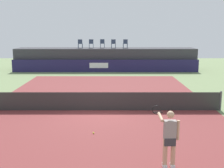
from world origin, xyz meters
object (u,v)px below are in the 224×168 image
(tennis_ball, at_px, (92,133))
(spectator_chair_right, at_px, (112,43))
(spectator_chair_far_right, at_px, (124,43))
(net_post_far, at_px, (219,101))
(tennis_player, at_px, (168,137))
(spectator_chair_center, at_px, (101,43))
(spectator_chair_far_left, at_px, (79,43))
(spectator_chair_left, at_px, (90,43))

(tennis_ball, bearing_deg, spectator_chair_right, 87.24)
(spectator_chair_right, xyz_separation_m, spectator_chair_far_right, (1.20, 0.11, 0.00))
(net_post_far, relative_size, tennis_player, 0.56)
(spectator_chair_center, height_order, spectator_chair_far_right, same)
(spectator_chair_center, distance_m, net_post_far, 16.96)
(spectator_chair_far_left, distance_m, spectator_chair_right, 3.34)
(tennis_player, height_order, tennis_ball, tennis_player)
(spectator_chair_far_right, relative_size, tennis_player, 0.50)
(tennis_player, distance_m, tennis_ball, 3.86)
(spectator_chair_left, xyz_separation_m, tennis_player, (3.81, -21.44, -1.73))
(spectator_chair_left, distance_m, spectator_chair_far_right, 3.45)
(spectator_chair_right, height_order, tennis_ball, spectator_chair_right)
(spectator_chair_left, relative_size, spectator_chair_center, 1.00)
(spectator_chair_far_right, xyz_separation_m, net_post_far, (4.21, -15.14, -2.19))
(spectator_chair_right, bearing_deg, spectator_chair_far_right, 5.31)
(spectator_chair_far_left, bearing_deg, spectator_chair_far_right, 1.69)
(net_post_far, bearing_deg, spectator_chair_far_right, 105.54)
(spectator_chair_left, bearing_deg, spectator_chair_far_left, -170.78)
(spectator_chair_far_left, bearing_deg, tennis_ball, -82.43)
(spectator_chair_left, distance_m, spectator_chair_right, 2.25)
(spectator_chair_center, bearing_deg, spectator_chair_left, -164.71)
(spectator_chair_left, bearing_deg, spectator_chair_right, -3.93)
(spectator_chair_left, bearing_deg, spectator_chair_center, 15.29)
(spectator_chair_far_right, distance_m, tennis_ball, 18.86)
(spectator_chair_center, bearing_deg, spectator_chair_far_right, -8.51)
(spectator_chair_left, xyz_separation_m, net_post_far, (7.66, -15.19, -2.19))
(tennis_ball, bearing_deg, spectator_chair_far_right, 83.59)
(spectator_chair_far_right, distance_m, net_post_far, 15.87)
(spectator_chair_center, distance_m, tennis_player, 21.98)
(spectator_chair_right, distance_m, tennis_player, 21.41)
(spectator_chair_center, relative_size, spectator_chair_right, 1.00)
(tennis_ball, bearing_deg, spectator_chair_left, 94.18)
(spectator_chair_center, relative_size, spectator_chair_far_right, 1.00)
(spectator_chair_far_right, relative_size, net_post_far, 0.89)
(spectator_chair_center, xyz_separation_m, spectator_chair_right, (1.13, -0.46, 0.00))
(spectator_chair_left, height_order, net_post_far, spectator_chair_left)
(spectator_chair_far_left, relative_size, spectator_chair_center, 1.00)
(spectator_chair_center, xyz_separation_m, spectator_chair_far_right, (2.33, -0.35, 0.00))
(spectator_chair_far_right, bearing_deg, spectator_chair_center, 171.49)
(spectator_chair_center, bearing_deg, spectator_chair_far_left, -167.68)
(spectator_chair_center, bearing_deg, tennis_ball, -89.26)
(spectator_chair_left, bearing_deg, tennis_player, -79.93)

